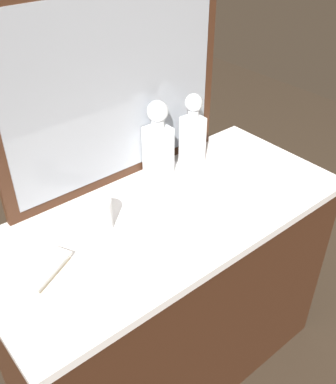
# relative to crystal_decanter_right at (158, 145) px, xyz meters

# --- Properties ---
(ground_plane) EXTENTS (6.00, 6.00, 0.00)m
(ground_plane) POSITION_rel_crystal_decanter_right_xyz_m (-0.13, -0.21, -0.95)
(ground_plane) COLOR #2D2319
(dresser) EXTENTS (1.25, 0.58, 0.83)m
(dresser) POSITION_rel_crystal_decanter_right_xyz_m (-0.13, -0.21, -0.53)
(dresser) COLOR #381E11
(dresser) RESTS_ON ground_plane
(dresser_mirror) EXTENTS (0.87, 0.03, 0.69)m
(dresser_mirror) POSITION_rel_crystal_decanter_right_xyz_m (-0.13, 0.06, 0.23)
(dresser_mirror) COLOR #381E11
(dresser_mirror) RESTS_ON dresser
(crystal_decanter_right) EXTENTS (0.08, 0.08, 0.29)m
(crystal_decanter_right) POSITION_rel_crystal_decanter_right_xyz_m (0.00, 0.00, 0.00)
(crystal_decanter_right) COLOR white
(crystal_decanter_right) RESTS_ON dresser
(crystal_decanter_far_right) EXTENTS (0.07, 0.07, 0.28)m
(crystal_decanter_far_right) POSITION_rel_crystal_decanter_right_xyz_m (0.14, -0.03, -0.00)
(crystal_decanter_far_right) COLOR white
(crystal_decanter_far_right) RESTS_ON dresser
(crystal_tumbler_center) EXTENTS (0.09, 0.09, 0.11)m
(crystal_tumbler_center) POSITION_rel_crystal_decanter_right_xyz_m (-0.35, -0.13, -0.07)
(crystal_tumbler_center) COLOR white
(crystal_tumbler_center) RESTS_ON dresser
(silver_brush_rear) EXTENTS (0.17, 0.13, 0.02)m
(silver_brush_rear) POSITION_rel_crystal_decanter_right_xyz_m (-0.57, -0.21, -0.10)
(silver_brush_rear) COLOR #B7A88C
(silver_brush_rear) RESTS_ON dresser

